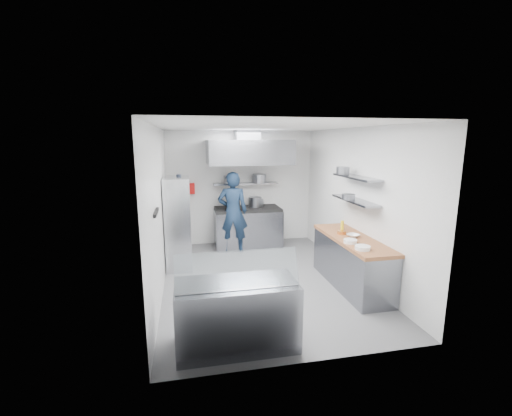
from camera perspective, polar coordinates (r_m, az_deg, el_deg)
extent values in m
plane|color=#4F4F51|center=(6.57, 1.07, -11.77)|extent=(5.00, 5.00, 0.00)
plane|color=silver|center=(6.05, 1.17, 13.43)|extent=(5.00, 5.00, 0.00)
cube|color=white|center=(8.58, -2.54, 3.41)|extent=(3.60, 2.80, 0.02)
cube|color=white|center=(3.83, 9.38, -6.69)|extent=(3.60, 2.80, 0.02)
cube|color=white|center=(6.03, -15.81, -0.36)|extent=(2.80, 5.00, 0.02)
cube|color=white|center=(6.78, 16.13, 0.87)|extent=(2.80, 5.00, 0.02)
cube|color=gray|center=(8.40, -1.38, -3.37)|extent=(1.60, 0.80, 0.90)
cube|color=black|center=(8.29, -1.40, -0.16)|extent=(1.57, 0.78, 0.06)
cylinder|color=slate|center=(8.19, -3.74, 0.61)|extent=(0.31, 0.31, 0.20)
cylinder|color=slate|center=(8.40, -0.16, 1.04)|extent=(0.33, 0.33, 0.24)
cylinder|color=slate|center=(8.46, 0.40, 0.84)|extent=(0.26, 0.26, 0.16)
cube|color=gray|center=(8.43, -1.71, 4.10)|extent=(1.60, 0.30, 0.04)
cylinder|color=slate|center=(8.48, -4.53, 4.86)|extent=(0.27, 0.27, 0.18)
cylinder|color=slate|center=(8.32, 0.55, 4.91)|extent=(0.33, 0.33, 0.22)
cube|color=gray|center=(7.96, -1.22, 9.31)|extent=(1.90, 1.15, 0.55)
cube|color=slate|center=(8.18, -1.52, 12.02)|extent=(0.55, 0.55, 0.24)
cube|color=red|center=(8.42, -10.92, 3.20)|extent=(0.22, 0.10, 0.26)
imported|color=#132339|center=(7.88, -3.90, -0.73)|extent=(0.75, 0.56, 1.88)
cube|color=silver|center=(7.13, -12.86, -2.37)|extent=(0.50, 0.90, 1.85)
cube|color=white|center=(7.20, -12.81, -3.27)|extent=(0.15, 0.19, 0.17)
cube|color=yellow|center=(7.27, -12.96, 0.90)|extent=(0.15, 0.19, 0.17)
cylinder|color=black|center=(7.12, -12.75, 4.77)|extent=(0.10, 0.10, 0.18)
cube|color=black|center=(5.12, -16.31, -0.70)|extent=(0.04, 0.55, 0.05)
cube|color=gray|center=(6.37, 15.57, -8.90)|extent=(0.62, 2.00, 0.84)
cube|color=#985235|center=(6.23, 15.79, -5.01)|extent=(0.65, 2.04, 0.06)
cylinder|color=white|center=(5.59, 17.34, -6.34)|extent=(0.24, 0.24, 0.06)
cylinder|color=white|center=(5.88, 15.45, -5.35)|extent=(0.22, 0.22, 0.06)
cylinder|color=orange|center=(6.39, 14.09, -3.96)|extent=(0.16, 0.16, 0.06)
cylinder|color=yellow|center=(6.65, 14.18, -2.84)|extent=(0.06, 0.06, 0.18)
imported|color=white|center=(6.25, 15.89, -4.44)|extent=(0.27, 0.27, 0.05)
cube|color=gray|center=(6.43, 16.14, 1.22)|extent=(0.30, 1.30, 0.04)
cube|color=gray|center=(6.37, 16.35, 4.94)|extent=(0.30, 1.30, 0.04)
cylinder|color=slate|center=(6.36, 15.15, 1.81)|extent=(0.23, 0.23, 0.10)
cylinder|color=slate|center=(6.64, 14.27, 6.07)|extent=(0.24, 0.24, 0.14)
cube|color=gray|center=(4.49, -3.23, -17.35)|extent=(1.50, 0.70, 0.85)
cube|color=silver|center=(4.10, -3.08, -10.22)|extent=(1.47, 0.19, 0.42)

